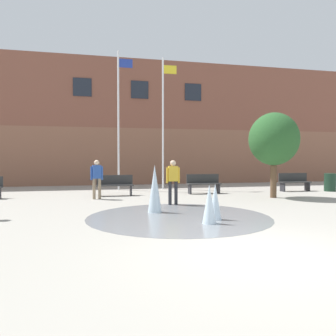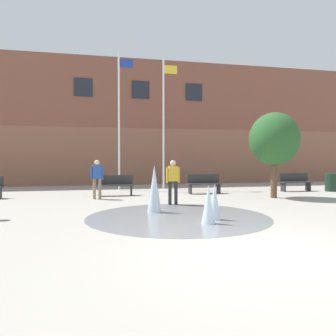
% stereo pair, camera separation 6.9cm
% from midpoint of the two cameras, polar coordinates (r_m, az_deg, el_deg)
% --- Properties ---
extents(ground_plane, '(100.00, 100.00, 0.00)m').
position_cam_midpoint_polar(ground_plane, '(6.00, 15.55, -14.35)').
color(ground_plane, '#9E998E').
extents(library_building, '(36.00, 6.05, 7.95)m').
position_cam_midpoint_polar(library_building, '(23.91, -5.99, 7.23)').
color(library_building, brown).
rests_on(library_building, ground).
extents(splash_fountain, '(5.18, 5.18, 1.46)m').
position_cam_midpoint_polar(splash_fountain, '(9.35, 1.81, -5.79)').
color(splash_fountain, gray).
rests_on(splash_fountain, ground).
extents(park_bench_center, '(1.60, 0.44, 0.91)m').
position_cam_midpoint_polar(park_bench_center, '(14.75, -9.37, -2.91)').
color(park_bench_center, '#28282D').
rests_on(park_bench_center, ground).
extents(park_bench_under_right_flagpole, '(1.60, 0.44, 0.91)m').
position_cam_midpoint_polar(park_bench_under_right_flagpole, '(15.53, 6.09, -2.67)').
color(park_bench_under_right_flagpole, '#28282D').
rests_on(park_bench_under_right_flagpole, ground).
extents(park_bench_near_trashcan, '(1.60, 0.44, 0.91)m').
position_cam_midpoint_polar(park_bench_near_trashcan, '(17.78, 21.03, -2.23)').
color(park_bench_near_trashcan, '#28282D').
rests_on(park_bench_near_trashcan, ground).
extents(adult_near_bench, '(0.50, 0.26, 1.59)m').
position_cam_midpoint_polar(adult_near_bench, '(13.59, -12.45, -1.40)').
color(adult_near_bench, '#89755B').
rests_on(adult_near_bench, ground).
extents(adult_watching, '(0.50, 0.21, 1.59)m').
position_cam_midpoint_polar(adult_watching, '(11.66, 0.71, -1.86)').
color(adult_watching, '#28282D').
rests_on(adult_watching, ground).
extents(flagpole_left, '(0.80, 0.10, 7.26)m').
position_cam_midpoint_polar(flagpole_left, '(17.52, -8.65, 8.92)').
color(flagpole_left, silver).
rests_on(flagpole_left, ground).
extents(flagpole_right, '(0.80, 0.10, 7.07)m').
position_cam_midpoint_polar(flagpole_right, '(17.83, -0.90, 8.50)').
color(flagpole_right, silver).
rests_on(flagpole_right, ground).
extents(trash_can, '(0.56, 0.56, 0.90)m').
position_cam_midpoint_polar(trash_can, '(18.42, 26.28, -2.25)').
color(trash_can, '#193323').
rests_on(trash_can, ground).
extents(street_tree_near_building, '(2.08, 2.08, 3.58)m').
position_cam_midpoint_polar(street_tree_near_building, '(14.46, 17.82, 4.77)').
color(street_tree_near_building, brown).
rests_on(street_tree_near_building, ground).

